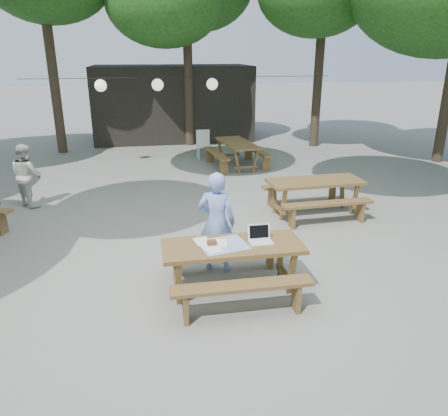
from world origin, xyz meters
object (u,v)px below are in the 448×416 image
woman (217,222)px  main_picnic_table (233,267)px  plastic_chair (204,150)px  second_person (27,175)px

woman → main_picnic_table: bearing=118.2°
main_picnic_table → plastic_chair: 8.47m
second_person → main_picnic_table: bearing=177.6°
plastic_chair → second_person: bearing=-139.7°
woman → second_person: (-3.69, 3.80, -0.10)m
plastic_chair → woman: bearing=-96.7°
second_person → plastic_chair: 6.00m
woman → plastic_chair: bearing=-76.5°
main_picnic_table → second_person: (-3.80, 4.53, 0.32)m
woman → plastic_chair: (0.83, 7.71, -0.55)m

